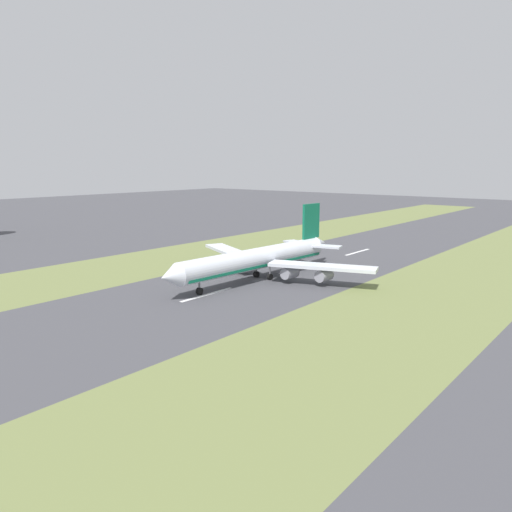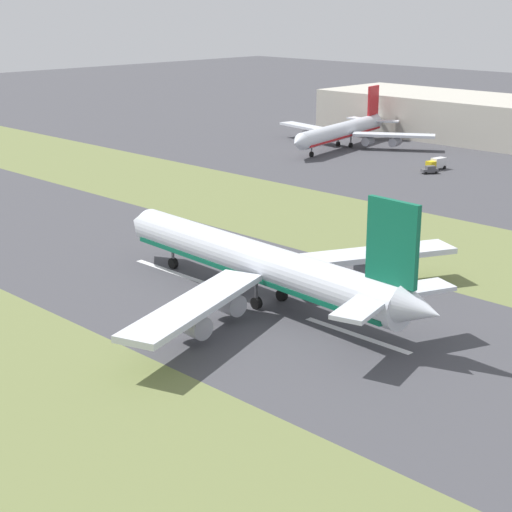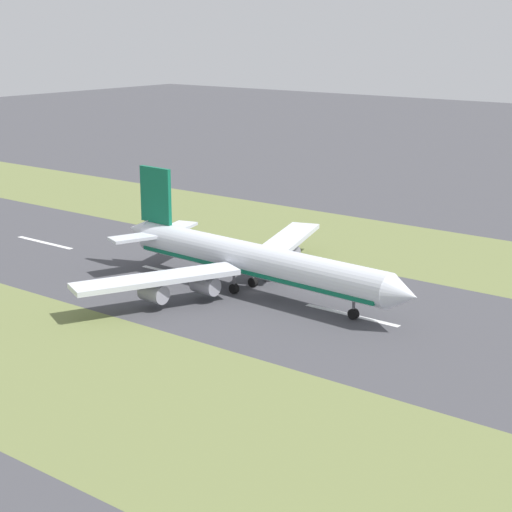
# 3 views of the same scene
# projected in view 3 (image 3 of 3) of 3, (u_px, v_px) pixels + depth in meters

# --- Properties ---
(ground_plane) EXTENTS (800.00, 800.00, 0.00)m
(ground_plane) POSITION_uv_depth(u_px,v_px,m) (255.00, 292.00, 155.02)
(ground_plane) COLOR #424247
(grass_median_west) EXTENTS (40.00, 600.00, 0.01)m
(grass_median_west) POSITION_uv_depth(u_px,v_px,m) (380.00, 244.00, 189.28)
(grass_median_west) COLOR olive
(grass_median_west) RESTS_ON ground
(grass_median_east) EXTENTS (40.00, 600.00, 0.01)m
(grass_median_east) POSITION_uv_depth(u_px,v_px,m) (59.00, 368.00, 120.75)
(grass_median_east) COLOR olive
(grass_median_east) RESTS_ON ground
(centreline_dash_near) EXTENTS (1.20, 18.00, 0.01)m
(centreline_dash_near) POSITION_uv_depth(u_px,v_px,m) (45.00, 243.00, 190.30)
(centreline_dash_near) COLOR silver
(centreline_dash_near) RESTS_ON ground
(centreline_dash_mid) EXTENTS (1.20, 18.00, 0.01)m
(centreline_dash_mid) POSITION_uv_depth(u_px,v_px,m) (176.00, 274.00, 166.58)
(centreline_dash_mid) COLOR silver
(centreline_dash_mid) RESTS_ON ground
(centreline_dash_far) EXTENTS (1.20, 18.00, 0.01)m
(centreline_dash_far) POSITION_uv_depth(u_px,v_px,m) (352.00, 315.00, 142.87)
(centreline_dash_far) COLOR silver
(centreline_dash_far) RESTS_ON ground
(airplane_main_jet) EXTENTS (64.05, 67.20, 20.20)m
(airplane_main_jet) POSITION_uv_depth(u_px,v_px,m) (248.00, 259.00, 154.08)
(airplane_main_jet) COLOR silver
(airplane_main_jet) RESTS_ON ground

